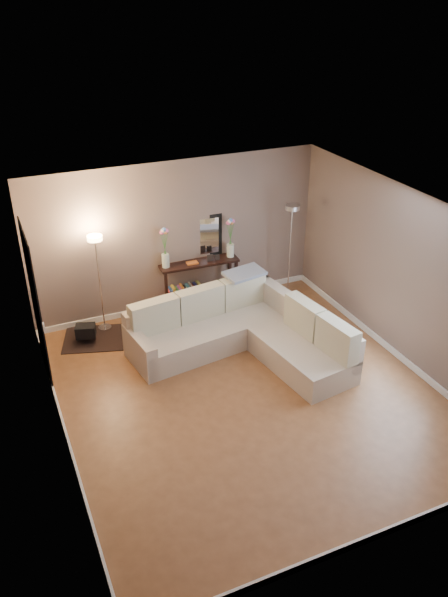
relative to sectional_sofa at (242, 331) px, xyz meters
name	(u,v)px	position (x,y,z in m)	size (l,w,h in m)	color
floor	(247,393)	(-0.39, -1.01, -0.34)	(5.00, 5.50, 0.01)	brown
ceiling	(251,217)	(-0.39, -1.01, 2.27)	(5.00, 5.50, 0.01)	white
wall_back	(177,237)	(-0.39, 1.75, 0.96)	(5.00, 0.02, 2.60)	#78655C
wall_front	(380,451)	(-0.39, -3.77, 0.96)	(5.00, 0.02, 2.60)	#78655C
wall_left	(51,356)	(-2.90, -1.01, 0.96)	(0.02, 5.50, 2.60)	#78655C
wall_right	(405,277)	(2.12, -1.01, 0.96)	(0.02, 5.50, 2.60)	#78655C
baseboard_back	(180,302)	(-0.39, 1.72, -0.29)	(5.00, 0.03, 0.10)	white
baseboard_front	(363,541)	(-0.39, -3.75, -0.29)	(5.00, 0.03, 0.10)	white
baseboard_left	(67,439)	(-2.88, -1.01, -0.29)	(0.03, 5.50, 0.10)	white
baseboard_right	(391,350)	(2.09, -1.01, -0.29)	(0.03, 5.50, 0.10)	white
doorway	(36,304)	(-2.87, 0.69, 0.76)	(0.02, 1.20, 2.20)	black
switch_plate	(44,327)	(-2.87, -0.16, 0.86)	(0.02, 0.08, 0.12)	white
sectional_sofa	(242,331)	(0.00, 0.00, 0.00)	(2.90, 2.57, 0.91)	beige
throw_blanket	(245,273)	(0.36, 0.69, 0.61)	(0.65, 0.38, 0.05)	gray
console_table	(194,282)	(-0.16, 1.60, 0.14)	(1.39, 0.43, 0.85)	black
leaning_mirror	(195,238)	(-0.07, 1.77, 0.88)	(0.98, 0.09, 0.76)	black
table_decor	(199,262)	(-0.08, 1.55, 0.53)	(0.58, 0.14, 0.14)	orange
flower_vase_left	(165,251)	(-0.66, 1.62, 0.80)	(0.16, 0.13, 0.73)	silver
flower_vase_right	(230,241)	(0.51, 1.57, 0.80)	(0.16, 0.13, 0.73)	silver
floor_lamp_lit	(98,265)	(-1.81, 1.48, 0.83)	(0.29, 0.29, 1.65)	silver
floor_lamp_unlit	(291,234)	(1.48, 1.20, 0.91)	(0.27, 0.27, 1.77)	silver
charcoal_rug	(98,338)	(-1.99, 1.21, -0.33)	(1.08, 0.81, 0.01)	black
black_bag	(86,331)	(-2.17, 1.19, -0.13)	(0.31, 0.22, 0.20)	black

